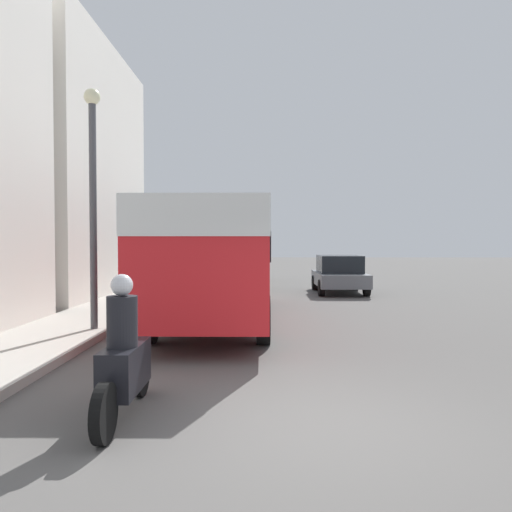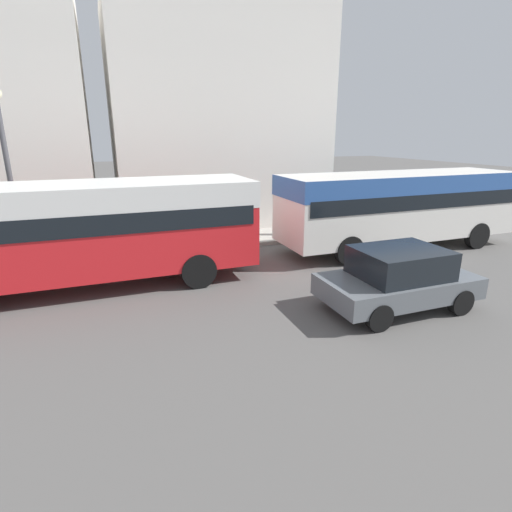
{
  "view_description": "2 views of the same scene",
  "coord_description": "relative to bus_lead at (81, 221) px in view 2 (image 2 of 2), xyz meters",
  "views": [
    {
      "loc": [
        -0.57,
        -5.54,
        2.11
      ],
      "look_at": [
        -0.8,
        13.44,
        1.55
      ],
      "focal_mm": 35.0,
      "sensor_mm": 36.0,
      "label": 1
    },
    {
      "loc": [
        9.98,
        8.24,
        4.19
      ],
      "look_at": [
        -0.38,
        12.18,
        0.8
      ],
      "focal_mm": 28.0,
      "sensor_mm": 36.0,
      "label": 2
    }
  ],
  "objects": [
    {
      "name": "car_crossing",
      "position": [
        4.31,
        7.24,
        -1.12
      ],
      "size": [
        1.96,
        3.83,
        1.54
      ],
      "color": "slate",
      "rests_on": "ground_plane"
    },
    {
      "name": "bus_following",
      "position": [
        -0.22,
        10.92,
        -0.06
      ],
      "size": [
        2.57,
        9.25,
        2.83
      ],
      "color": "silver",
      "rests_on": "ground_plane"
    },
    {
      "name": "bus_lead",
      "position": [
        0.0,
        0.0,
        0.0
      ],
      "size": [
        2.64,
        9.53,
        2.93
      ],
      "color": "red",
      "rests_on": "ground_plane"
    },
    {
      "name": "lamp_post",
      "position": [
        -2.63,
        -2.0,
        1.46
      ],
      "size": [
        0.36,
        0.36,
        5.35
      ],
      "color": "#47474C",
      "rests_on": "sidewalk"
    },
    {
      "name": "pedestrian_near_curb",
      "position": [
        -2.93,
        8.11,
        -0.88
      ],
      "size": [
        0.32,
        0.32,
        1.7
      ],
      "color": "#232838",
      "rests_on": "sidewalk"
    },
    {
      "name": "building_midblock",
      "position": [
        -7.24,
        5.94,
        2.84
      ],
      "size": [
        5.52,
        9.38,
        9.5
      ],
      "color": "silver",
      "rests_on": "ground_plane"
    }
  ]
}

